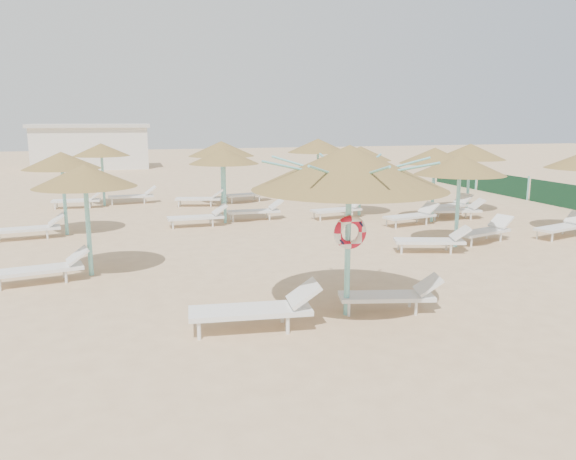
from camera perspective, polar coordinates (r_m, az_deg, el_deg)
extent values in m
plane|color=tan|center=(10.62, 4.37, -9.02)|extent=(120.00, 120.00, 0.00)
cylinder|color=#77CFCD|center=(10.51, 6.09, -1.62)|extent=(0.11, 0.11, 2.69)
cone|color=olive|center=(10.28, 6.26, 6.36)|extent=(3.58, 3.58, 0.81)
cylinder|color=#77CFCD|center=(10.31, 6.23, 4.86)|extent=(0.20, 0.20, 0.12)
cylinder|color=#77CFCD|center=(10.62, 10.40, 6.19)|extent=(1.62, 0.04, 0.40)
cylinder|color=#77CFCD|center=(11.05, 7.93, 6.45)|extent=(1.18, 1.18, 0.40)
cylinder|color=#77CFCD|center=(11.05, 4.64, 6.53)|extent=(0.04, 1.62, 0.40)
cylinder|color=#77CFCD|center=(10.63, 2.13, 6.37)|extent=(1.18, 1.18, 0.40)
cylinder|color=#77CFCD|center=(10.00, 1.85, 6.06)|extent=(1.62, 0.04, 0.40)
cylinder|color=#77CFCD|center=(9.53, 4.32, 5.77)|extent=(1.18, 1.18, 0.40)
cylinder|color=#77CFCD|center=(9.53, 8.13, 5.69)|extent=(0.04, 1.62, 0.40)
cylinder|color=#77CFCD|center=(9.99, 10.63, 5.87)|extent=(1.18, 1.18, 0.40)
torus|color=red|center=(10.36, 6.33, -0.23)|extent=(0.63, 0.15, 0.63)
cylinder|color=white|center=(9.73, -9.02, -10.09)|extent=(0.07, 0.07, 0.32)
cylinder|color=white|center=(10.26, -9.09, -8.95)|extent=(0.07, 0.07, 0.32)
cylinder|color=white|center=(9.86, -0.03, -9.65)|extent=(0.07, 0.07, 0.32)
cylinder|color=white|center=(10.38, -0.57, -8.55)|extent=(0.07, 0.07, 0.32)
cube|color=white|center=(9.97, -3.86, -8.19)|extent=(2.20, 0.92, 0.09)
cube|color=white|center=(10.02, 1.61, -6.43)|extent=(0.61, 0.73, 0.41)
cylinder|color=white|center=(10.76, 6.20, -8.03)|extent=(0.06, 0.06, 0.27)
cylinder|color=white|center=(11.20, 5.83, -7.23)|extent=(0.06, 0.06, 0.27)
cylinder|color=white|center=(11.02, 12.87, -7.78)|extent=(0.06, 0.06, 0.27)
cylinder|color=white|center=(11.46, 12.24, -7.01)|extent=(0.06, 0.06, 0.27)
cube|color=white|center=(11.06, 9.95, -6.66)|extent=(1.89, 0.99, 0.08)
cube|color=white|center=(11.20, 14.05, -5.39)|extent=(0.58, 0.66, 0.35)
cylinder|color=#77CFCD|center=(13.98, -19.62, 0.21)|extent=(0.11, 0.11, 2.30)
cone|color=olive|center=(13.81, -19.96, 5.22)|extent=(2.35, 2.35, 0.53)
cylinder|color=#77CFCD|center=(13.84, -19.90, 4.27)|extent=(0.20, 0.20, 0.12)
cylinder|color=white|center=(13.69, -27.25, -4.98)|extent=(0.06, 0.06, 0.28)
cylinder|color=white|center=(14.17, -27.25, -4.46)|extent=(0.06, 0.06, 0.28)
cylinder|color=white|center=(13.73, -21.62, -4.47)|extent=(0.06, 0.06, 0.28)
cylinder|color=white|center=(14.21, -21.81, -3.96)|extent=(0.06, 0.06, 0.28)
cube|color=white|center=(13.89, -24.03, -3.71)|extent=(1.98, 0.97, 0.08)
cube|color=white|center=(13.89, -20.61, -2.42)|extent=(0.59, 0.68, 0.36)
cylinder|color=#77CFCD|center=(19.21, -21.76, 2.92)|extent=(0.11, 0.11, 2.30)
cone|color=olive|center=(19.09, -22.03, 6.58)|extent=(2.38, 2.38, 0.54)
cylinder|color=#77CFCD|center=(19.10, -21.97, 5.89)|extent=(0.20, 0.20, 0.12)
cylinder|color=white|center=(18.88, -23.26, -0.44)|extent=(0.06, 0.06, 0.28)
cylinder|color=white|center=(19.37, -23.30, -0.16)|extent=(0.06, 0.06, 0.28)
cube|color=white|center=(19.09, -24.97, 0.09)|extent=(1.97, 0.90, 0.08)
cube|color=white|center=(19.06, -22.48, 1.01)|extent=(0.57, 0.67, 0.36)
cylinder|color=#77CFCD|center=(25.15, -18.28, 4.96)|extent=(0.11, 0.11, 2.30)
cone|color=olive|center=(25.06, -18.45, 7.75)|extent=(2.34, 2.34, 0.53)
cylinder|color=#77CFCD|center=(25.07, -18.42, 7.23)|extent=(0.20, 0.20, 0.12)
cylinder|color=white|center=(24.82, -22.59, 2.23)|extent=(0.06, 0.06, 0.28)
cylinder|color=white|center=(25.31, -22.41, 2.40)|extent=(0.06, 0.06, 0.28)
cylinder|color=white|center=(24.63, -19.50, 2.39)|extent=(0.06, 0.06, 0.28)
cylinder|color=white|center=(25.12, -19.38, 2.56)|extent=(0.06, 0.06, 0.28)
cube|color=white|center=(24.92, -20.72, 2.82)|extent=(1.93, 0.71, 0.08)
cube|color=white|center=(24.79, -18.81, 3.47)|extent=(0.51, 0.62, 0.36)
cylinder|color=white|center=(25.27, -17.43, 2.73)|extent=(0.06, 0.06, 0.28)
cylinder|color=white|center=(25.77, -17.46, 2.88)|extent=(0.06, 0.06, 0.28)
cylinder|color=white|center=(25.33, -14.38, 2.92)|extent=(0.06, 0.06, 0.28)
cylinder|color=white|center=(25.83, -14.47, 3.07)|extent=(0.06, 0.06, 0.28)
cube|color=white|center=(25.52, -15.67, 3.32)|extent=(1.93, 0.71, 0.08)
cube|color=white|center=(25.55, -13.80, 3.96)|extent=(0.51, 0.62, 0.36)
cylinder|color=#77CFCD|center=(20.01, -6.46, 3.96)|extent=(0.11, 0.11, 2.30)
cone|color=olive|center=(19.89, -6.54, 7.49)|extent=(2.45, 2.45, 0.55)
cylinder|color=#77CFCD|center=(19.91, -6.52, 6.82)|extent=(0.20, 0.20, 0.12)
cylinder|color=white|center=(19.28, -11.61, 0.49)|extent=(0.06, 0.06, 0.28)
cylinder|color=white|center=(19.77, -11.76, 0.75)|extent=(0.06, 0.06, 0.28)
cylinder|color=white|center=(19.46, -7.66, 0.72)|extent=(0.06, 0.06, 0.28)
cylinder|color=white|center=(19.95, -7.91, 0.97)|extent=(0.06, 0.06, 0.28)
cube|color=white|center=(19.59, -9.38, 1.27)|extent=(1.92, 0.67, 0.08)
cube|color=white|center=(19.69, -6.96, 2.10)|extent=(0.50, 0.61, 0.36)
cylinder|color=white|center=(20.28, -5.61, 1.19)|extent=(0.06, 0.06, 0.28)
cylinder|color=white|center=(20.77, -5.82, 1.43)|extent=(0.06, 0.06, 0.28)
cylinder|color=white|center=(20.52, -1.88, 1.36)|extent=(0.06, 0.06, 0.28)
cylinder|color=white|center=(21.01, -2.18, 1.59)|extent=(0.06, 0.06, 0.28)
cube|color=white|center=(20.63, -3.53, 1.90)|extent=(1.92, 0.67, 0.08)
cube|color=white|center=(20.76, -1.23, 2.66)|extent=(0.50, 0.61, 0.36)
cylinder|color=#77CFCD|center=(24.57, -6.72, 5.32)|extent=(0.11, 0.11, 2.30)
cone|color=olive|center=(24.48, -6.79, 8.22)|extent=(2.83, 2.83, 0.64)
cylinder|color=#77CFCD|center=(24.49, -6.77, 7.64)|extent=(0.20, 0.20, 0.12)
cylinder|color=white|center=(24.02, -11.05, 2.62)|extent=(0.06, 0.06, 0.28)
cylinder|color=white|center=(24.51, -10.87, 2.80)|extent=(0.06, 0.06, 0.28)
cylinder|color=white|center=(23.85, -7.85, 2.66)|extent=(0.06, 0.06, 0.28)
cylinder|color=white|center=(24.34, -7.73, 2.84)|extent=(0.06, 0.06, 0.28)
cube|color=white|center=(24.13, -9.10, 3.16)|extent=(1.99, 1.06, 0.08)
cube|color=white|center=(24.01, -7.10, 3.75)|extent=(0.62, 0.70, 0.36)
cylinder|color=white|center=(24.63, -5.73, 2.98)|extent=(0.06, 0.06, 0.28)
cylinder|color=white|center=(25.08, -6.20, 3.12)|extent=(0.06, 0.06, 0.28)
cylinder|color=white|center=(25.21, -2.93, 3.22)|extent=(0.06, 0.06, 0.28)
cylinder|color=white|center=(25.65, -3.44, 3.35)|extent=(0.06, 0.06, 0.28)
cube|color=white|center=(25.16, -4.31, 3.60)|extent=(1.99, 1.06, 0.08)
cube|color=white|center=(25.51, -2.59, 4.27)|extent=(0.62, 0.70, 0.36)
cylinder|color=#77CFCD|center=(16.86, 16.84, 2.18)|extent=(0.11, 0.11, 2.30)
cone|color=olive|center=(16.71, 17.08, 6.36)|extent=(2.55, 2.55, 0.57)
cylinder|color=#77CFCD|center=(16.73, 17.04, 5.56)|extent=(0.20, 0.20, 0.12)
cylinder|color=white|center=(15.74, 11.46, -1.93)|extent=(0.06, 0.06, 0.28)
cylinder|color=white|center=(16.22, 11.16, -1.52)|extent=(0.06, 0.06, 0.28)
cylinder|color=white|center=(16.03, 16.22, -1.92)|extent=(0.06, 0.06, 0.28)
cylinder|color=white|center=(16.51, 15.79, -1.52)|extent=(0.06, 0.06, 0.28)
cube|color=white|center=(16.10, 14.14, -1.10)|extent=(2.00, 1.16, 0.08)
cube|color=white|center=(16.26, 17.10, -0.27)|extent=(0.64, 0.72, 0.36)
cylinder|color=white|center=(17.12, 18.13, -1.21)|extent=(0.06, 0.06, 0.28)
cylinder|color=white|center=(17.42, 16.85, -0.92)|extent=(0.06, 0.06, 0.28)
cylinder|color=white|center=(18.18, 20.80, -0.68)|extent=(0.06, 0.06, 0.28)
cylinder|color=white|center=(18.46, 19.55, -0.42)|extent=(0.06, 0.06, 0.28)
cube|color=white|center=(17.85, 19.15, -0.18)|extent=(2.00, 1.16, 0.08)
cube|color=white|center=(18.48, 20.81, 0.84)|extent=(0.64, 0.72, 0.36)
cylinder|color=#77CFCD|center=(21.65, 7.31, 4.50)|extent=(0.11, 0.11, 2.30)
cone|color=olive|center=(21.54, 7.39, 7.74)|extent=(2.32, 2.32, 0.52)
cylinder|color=#77CFCD|center=(21.55, 7.37, 7.14)|extent=(0.20, 0.20, 0.12)
cylinder|color=white|center=(20.41, 3.31, 1.30)|extent=(0.06, 0.06, 0.28)
cylinder|color=white|center=(20.85, 2.66, 1.51)|extent=(0.06, 0.06, 0.28)
cylinder|color=white|center=(21.08, 6.54, 1.56)|extent=(0.06, 0.06, 0.28)
cylinder|color=white|center=(21.50, 5.84, 1.77)|extent=(0.06, 0.06, 0.28)
cube|color=white|center=(20.98, 4.91, 2.04)|extent=(1.97, 0.91, 0.08)
cube|color=white|center=(21.38, 6.90, 2.83)|extent=(0.57, 0.67, 0.36)
cylinder|color=#77CFCD|center=(27.12, 3.03, 5.94)|extent=(0.11, 0.11, 2.30)
cone|color=olive|center=(27.03, 3.06, 8.57)|extent=(2.90, 2.90, 0.65)
cylinder|color=#77CFCD|center=(27.05, 3.05, 8.05)|extent=(0.20, 0.20, 0.12)
cylinder|color=white|center=(26.07, -0.50, 3.50)|extent=(0.06, 0.06, 0.28)
cylinder|color=white|center=(26.55, -0.78, 3.64)|extent=(0.06, 0.06, 0.28)
cylinder|color=white|center=(26.44, 2.33, 3.60)|extent=(0.06, 0.06, 0.28)
cylinder|color=white|center=(26.92, 2.02, 3.74)|extent=(0.06, 0.06, 0.28)
cube|color=white|center=(26.50, 1.04, 4.02)|extent=(1.91, 0.65, 0.08)
cube|color=white|center=(26.72, 2.80, 4.58)|extent=(0.49, 0.61, 0.36)
cylinder|color=white|center=(18.74, 25.25, -0.69)|extent=(0.06, 0.06, 0.28)
cylinder|color=white|center=(19.00, 23.99, -0.43)|extent=(0.06, 0.06, 0.28)
cylinder|color=white|center=(20.12, 26.14, 0.00)|extent=(0.06, 0.06, 0.28)
cube|color=white|center=(19.50, 25.95, 0.23)|extent=(2.00, 1.13, 0.08)
cylinder|color=#77CFCD|center=(23.49, 17.85, 4.58)|extent=(0.11, 0.11, 2.30)
cone|color=olive|center=(23.39, 18.03, 7.60)|extent=(2.71, 2.71, 0.61)
cylinder|color=#77CFCD|center=(23.40, 18.00, 7.01)|extent=(0.20, 0.20, 0.12)
cylinder|color=white|center=(21.94, 15.03, 1.63)|extent=(0.06, 0.06, 0.28)
cylinder|color=white|center=(22.28, 14.09, 1.82)|extent=(0.06, 0.06, 0.28)
cylinder|color=white|center=(22.95, 17.32, 1.91)|extent=(0.06, 0.06, 0.28)
cylinder|color=white|center=(23.27, 16.38, 2.09)|extent=(0.06, 0.06, 0.28)
cube|color=white|center=(22.67, 15.96, 2.34)|extent=(2.00, 1.13, 0.08)
cube|color=white|center=(23.27, 17.39, 3.08)|extent=(0.64, 0.71, 0.36)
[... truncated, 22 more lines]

